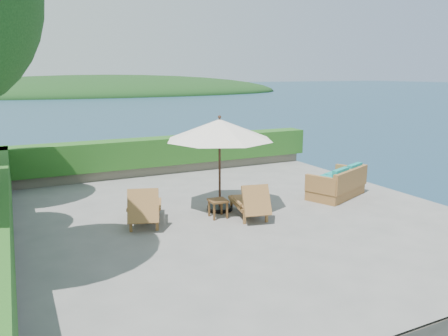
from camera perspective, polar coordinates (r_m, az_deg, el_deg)
name	(u,v)px	position (r m, az deg, el deg)	size (l,w,h in m)	color
ground	(227,215)	(11.77, 0.40, -6.12)	(12.00, 12.00, 0.00)	gray
foundation	(227,268)	(12.34, 0.39, -12.97)	(12.00, 12.00, 3.00)	#5A5348
ocean	(227,316)	(13.03, 0.38, -18.75)	(600.00, 600.00, 0.00)	#14273F
offshore_island	(108,94)	(153.11, -14.92, 9.35)	(126.00, 57.60, 12.60)	black
planter_wall_far	(162,168)	(16.75, -8.16, -0.04)	(12.00, 0.60, 0.36)	#696454
hedge_far	(161,151)	(16.62, -8.23, 2.22)	(12.40, 0.90, 1.00)	#164E16
patio_umbrella	(220,131)	(11.68, -0.58, 4.92)	(2.95, 2.95, 2.62)	black
lounge_left	(145,208)	(11.11, -10.34, -5.10)	(1.27, 1.93, 1.03)	olive
lounge_right	(250,202)	(11.47, 3.43, -4.48)	(1.03, 1.81, 0.98)	olive
side_table	(218,203)	(11.43, -0.80, -4.56)	(0.48, 0.48, 0.49)	brown
wicker_loveseat	(338,185)	(13.78, 14.67, -2.11)	(2.27, 1.74, 1.00)	olive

